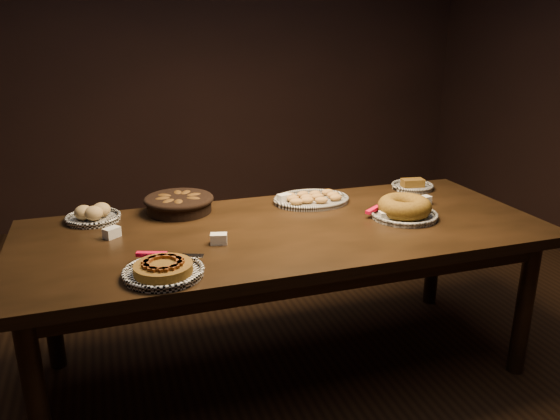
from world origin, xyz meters
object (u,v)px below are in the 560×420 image
object	(u,v)px
madeleine_platter	(311,199)
bundt_cake_plate	(404,209)
buffet_table	(285,242)
apple_tart_plate	(163,270)

from	to	relation	value
madeleine_platter	bundt_cake_plate	world-z (taller)	bundt_cake_plate
buffet_table	apple_tart_plate	distance (m)	0.69
buffet_table	bundt_cake_plate	xyz separation A→B (m)	(0.59, -0.05, 0.12)
apple_tart_plate	madeleine_platter	xyz separation A→B (m)	(0.85, 0.66, -0.00)
apple_tart_plate	madeleine_platter	size ratio (longest dim) A/B	0.83
buffet_table	bundt_cake_plate	bearing A→B (deg)	-4.50
buffet_table	madeleine_platter	bearing A→B (deg)	51.65
madeleine_platter	bundt_cake_plate	bearing A→B (deg)	-35.35
madeleine_platter	bundt_cake_plate	distance (m)	0.50
buffet_table	madeleine_platter	xyz separation A→B (m)	(0.25, 0.32, 0.09)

